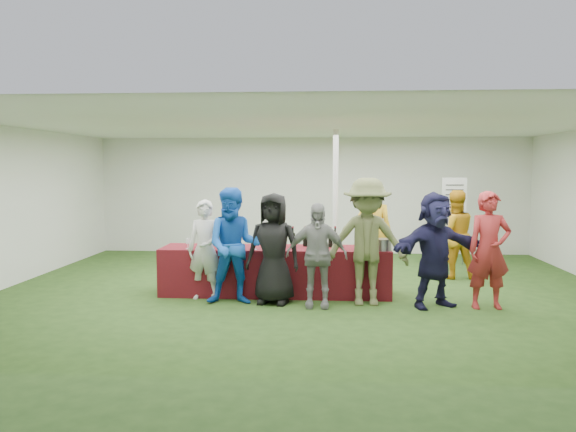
# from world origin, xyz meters

# --- Properties ---
(ground) EXTENTS (60.00, 60.00, 0.00)m
(ground) POSITION_xyz_m (0.00, 0.00, 0.00)
(ground) COLOR #284719
(ground) RESTS_ON ground
(tent) EXTENTS (10.00, 10.00, 10.00)m
(tent) POSITION_xyz_m (0.50, 1.20, 1.35)
(tent) COLOR white
(tent) RESTS_ON ground
(serving_table) EXTENTS (3.60, 0.80, 0.75)m
(serving_table) POSITION_xyz_m (-0.47, -0.38, 0.38)
(serving_table) COLOR maroon
(serving_table) RESTS_ON ground
(wine_bottles) EXTENTS (0.74, 0.16, 0.32)m
(wine_bottles) POSITION_xyz_m (0.16, -0.25, 0.87)
(wine_bottles) COLOR black
(wine_bottles) RESTS_ON serving_table
(wine_glasses) EXTENTS (2.75, 0.11, 0.16)m
(wine_glasses) POSITION_xyz_m (-0.66, -0.64, 0.86)
(wine_glasses) COLOR silver
(wine_glasses) RESTS_ON serving_table
(water_bottle) EXTENTS (0.07, 0.07, 0.23)m
(water_bottle) POSITION_xyz_m (-0.35, -0.30, 0.85)
(water_bottle) COLOR silver
(water_bottle) RESTS_ON serving_table
(bar_towel) EXTENTS (0.25, 0.18, 0.03)m
(bar_towel) POSITION_xyz_m (1.16, -0.33, 0.77)
(bar_towel) COLOR white
(bar_towel) RESTS_ON serving_table
(dump_bucket) EXTENTS (0.25, 0.25, 0.18)m
(dump_bucket) POSITION_xyz_m (1.20, -0.60, 0.84)
(dump_bucket) COLOR slate
(dump_bucket) RESTS_ON serving_table
(wine_list_sign) EXTENTS (0.50, 0.03, 1.80)m
(wine_list_sign) POSITION_xyz_m (2.96, 2.58, 1.32)
(wine_list_sign) COLOR slate
(wine_list_sign) RESTS_ON ground
(staff_pourer) EXTENTS (0.69, 0.52, 1.71)m
(staff_pourer) POSITION_xyz_m (1.18, 0.82, 0.86)
(staff_pourer) COLOR gold
(staff_pourer) RESTS_ON ground
(staff_back) EXTENTS (0.84, 0.68, 1.60)m
(staff_back) POSITION_xyz_m (2.65, 1.13, 0.80)
(staff_back) COLOR orange
(staff_back) RESTS_ON ground
(customer_0) EXTENTS (0.59, 0.43, 1.53)m
(customer_0) POSITION_xyz_m (-1.50, -0.78, 0.76)
(customer_0) COLOR silver
(customer_0) RESTS_ON ground
(customer_1) EXTENTS (0.89, 0.72, 1.72)m
(customer_1) POSITION_xyz_m (-1.02, -1.04, 0.86)
(customer_1) COLOR blue
(customer_1) RESTS_ON ground
(customer_2) EXTENTS (0.88, 0.66, 1.64)m
(customer_2) POSITION_xyz_m (-0.44, -0.97, 0.82)
(customer_2) COLOR black
(customer_2) RESTS_ON ground
(customer_3) EXTENTS (0.90, 0.40, 1.51)m
(customer_3) POSITION_xyz_m (0.20, -1.16, 0.75)
(customer_3) COLOR gray
(customer_3) RESTS_ON ground
(customer_4) EXTENTS (1.21, 0.71, 1.86)m
(customer_4) POSITION_xyz_m (0.93, -0.98, 0.93)
(customer_4) COLOR brown
(customer_4) RESTS_ON ground
(customer_5) EXTENTS (1.61, 1.13, 1.67)m
(customer_5) POSITION_xyz_m (1.89, -1.05, 0.83)
(customer_5) COLOR #181739
(customer_5) RESTS_ON ground
(customer_6) EXTENTS (0.64, 0.44, 1.68)m
(customer_6) POSITION_xyz_m (2.65, -1.07, 0.84)
(customer_6) COLOR maroon
(customer_6) RESTS_ON ground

